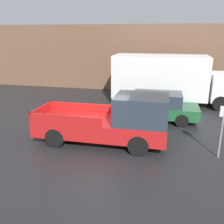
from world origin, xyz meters
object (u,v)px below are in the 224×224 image
object	(u,v)px
pickup_truck	(113,121)
car	(155,106)
delivery_truck	(169,78)
parking_sign	(222,128)

from	to	relation	value
pickup_truck	car	xyz separation A→B (m)	(1.58, 3.50, -0.24)
pickup_truck	delivery_truck	bearing A→B (deg)	72.85
pickup_truck	car	bearing A→B (deg)	65.72
car	delivery_truck	bearing A→B (deg)	80.16
pickup_truck	delivery_truck	xyz separation A→B (m)	(2.22, 7.20, 0.68)
parking_sign	delivery_truck	bearing A→B (deg)	104.61
car	parking_sign	world-z (taller)	parking_sign
car	delivery_truck	xyz separation A→B (m)	(0.64, 3.69, 0.93)
pickup_truck	car	size ratio (longest dim) A/B	1.20
car	delivery_truck	size ratio (longest dim) A/B	0.58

